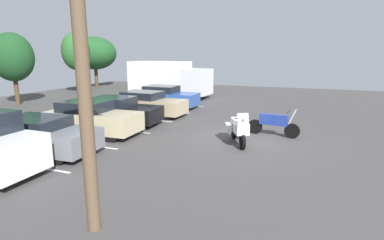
{
  "coord_description": "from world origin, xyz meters",
  "views": [
    {
      "loc": [
        -12.94,
        -2.73,
        3.73
      ],
      "look_at": [
        -1.18,
        1.76,
        0.96
      ],
      "focal_mm": 28.69,
      "sensor_mm": 36.0,
      "label": 1
    }
  ],
  "objects": [
    {
      "name": "car_blue",
      "position": [
        6.16,
        6.64,
        0.73
      ],
      "size": [
        1.88,
        4.63,
        1.49
      ],
      "color": "#2D519E",
      "rests_on": "ground"
    },
    {
      "name": "car_grey",
      "position": [
        -4.59,
        6.62,
        0.68
      ],
      "size": [
        2.13,
        4.44,
        1.37
      ],
      "color": "slate",
      "rests_on": "ground"
    },
    {
      "name": "tree_center_right",
      "position": [
        15.05,
        19.28,
        3.67
      ],
      "size": [
        4.61,
        4.61,
        5.43
      ],
      "color": "#4C3823",
      "rests_on": "ground"
    },
    {
      "name": "tree_far_left",
      "position": [
        3.28,
        17.17,
        3.4
      ],
      "size": [
        2.86,
        2.86,
        5.14
      ],
      "color": "#4C3823",
      "rests_on": "ground"
    },
    {
      "name": "tree_far_right",
      "position": [
        9.95,
        17.36,
        3.84
      ],
      "size": [
        2.5,
        2.5,
        5.56
      ],
      "color": "#4C3823",
      "rests_on": "ground"
    },
    {
      "name": "car_champagne",
      "position": [
        -1.66,
        6.54,
        0.76
      ],
      "size": [
        1.88,
        4.37,
        1.56
      ],
      "color": "#C1B289",
      "rests_on": "ground"
    },
    {
      "name": "utility_pole",
      "position": [
        -8.11,
        1.38,
        4.11
      ],
      "size": [
        0.51,
        1.78,
        7.94
      ],
      "color": "brown",
      "rests_on": "ground"
    },
    {
      "name": "car_tan",
      "position": [
        3.26,
        6.46,
        0.7
      ],
      "size": [
        2.04,
        4.93,
        1.44
      ],
      "color": "tan",
      "rests_on": "ground"
    },
    {
      "name": "car_black",
      "position": [
        0.6,
        6.79,
        0.7
      ],
      "size": [
        2.08,
        4.81,
        1.44
      ],
      "color": "black",
      "rests_on": "ground"
    },
    {
      "name": "motorcycle_second",
      "position": [
        1.06,
        -1.36,
        0.6
      ],
      "size": [
        0.64,
        2.36,
        1.33
      ],
      "color": "black",
      "rests_on": "ground"
    },
    {
      "name": "motorcycle_touring",
      "position": [
        -0.8,
        -0.15,
        0.68
      ],
      "size": [
        2.06,
        1.28,
        1.44
      ],
      "color": "black",
      "rests_on": "ground"
    },
    {
      "name": "box_truck",
      "position": [
        10.86,
        8.55,
        1.59
      ],
      "size": [
        2.84,
        7.2,
        3.0
      ],
      "color": "silver",
      "rests_on": "ground"
    },
    {
      "name": "parking_stripes",
      "position": [
        -1.86,
        6.71,
        0.0
      ],
      "size": [
        18.47,
        5.14,
        0.01
      ],
      "color": "silver",
      "rests_on": "ground"
    },
    {
      "name": "ground",
      "position": [
        0.0,
        0.0,
        -0.05
      ],
      "size": [
        44.0,
        44.0,
        0.1
      ],
      "primitive_type": "cube",
      "color": "#423F3F"
    }
  ]
}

